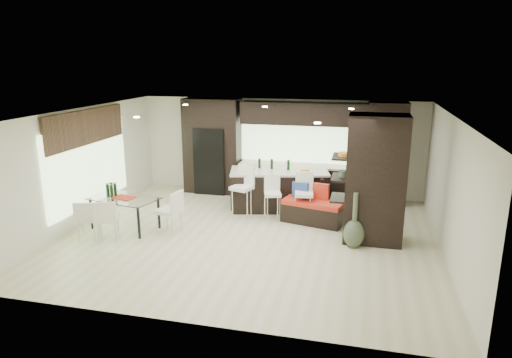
% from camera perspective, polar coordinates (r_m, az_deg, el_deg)
% --- Properties ---
extents(ground, '(8.00, 8.00, 0.00)m').
position_cam_1_polar(ground, '(10.09, -0.80, -7.18)').
color(ground, beige).
rests_on(ground, ground).
extents(back_wall, '(8.00, 0.02, 2.70)m').
position_cam_1_polar(back_wall, '(13.00, 2.98, 4.04)').
color(back_wall, silver).
rests_on(back_wall, ground).
extents(left_wall, '(0.02, 7.00, 2.70)m').
position_cam_1_polar(left_wall, '(11.31, -20.88, 1.43)').
color(left_wall, silver).
rests_on(left_wall, ground).
extents(right_wall, '(0.02, 7.00, 2.70)m').
position_cam_1_polar(right_wall, '(9.53, 23.17, -1.17)').
color(right_wall, silver).
rests_on(right_wall, ground).
extents(ceiling, '(8.00, 7.00, 0.02)m').
position_cam_1_polar(ceiling, '(9.41, -0.86, 8.24)').
color(ceiling, white).
rests_on(ceiling, ground).
extents(window_left, '(0.04, 3.20, 1.90)m').
position_cam_1_polar(window_left, '(11.45, -20.16, 1.65)').
color(window_left, '#B2D199').
rests_on(window_left, left_wall).
extents(window_back, '(3.40, 0.04, 1.20)m').
position_cam_1_polar(window_back, '(12.83, 5.60, 4.76)').
color(window_back, '#B2D199').
rests_on(window_back, back_wall).
extents(stone_accent, '(0.08, 3.00, 0.80)m').
position_cam_1_polar(stone_accent, '(11.27, -20.44, 6.10)').
color(stone_accent, brown).
rests_on(stone_accent, left_wall).
extents(ceiling_spots, '(4.00, 3.00, 0.02)m').
position_cam_1_polar(ceiling_spots, '(9.66, -0.49, 8.28)').
color(ceiling_spots, white).
rests_on(ceiling_spots, ceiling).
extents(back_cabinetry, '(6.80, 0.68, 2.70)m').
position_cam_1_polar(back_cabinetry, '(12.60, 4.94, 3.66)').
color(back_cabinetry, black).
rests_on(back_cabinetry, ground).
extents(refrigerator, '(0.90, 0.68, 1.90)m').
position_cam_1_polar(refrigerator, '(13.20, -5.49, 2.38)').
color(refrigerator, black).
rests_on(refrigerator, ground).
extents(partition_column, '(1.20, 0.80, 2.70)m').
position_cam_1_polar(partition_column, '(9.77, 14.71, -0.07)').
color(partition_column, black).
rests_on(partition_column, ground).
extents(kitchen_island, '(2.64, 1.59, 1.03)m').
position_cam_1_polar(kitchen_island, '(11.75, 2.88, -1.32)').
color(kitchen_island, black).
rests_on(kitchen_island, ground).
extents(stool_left, '(0.58, 0.58, 1.03)m').
position_cam_1_polar(stool_left, '(11.11, -1.79, -2.26)').
color(stool_left, white).
rests_on(stool_left, ground).
extents(stool_mid, '(0.48, 0.48, 0.87)m').
position_cam_1_polar(stool_mid, '(11.00, 2.08, -2.88)').
color(stool_mid, white).
rests_on(stool_mid, ground).
extents(stool_right, '(0.47, 0.47, 0.96)m').
position_cam_1_polar(stool_right, '(10.85, 6.00, -2.96)').
color(stool_right, white).
rests_on(stool_right, ground).
extents(bench, '(1.52, 0.89, 0.55)m').
position_cam_1_polar(bench, '(10.86, 7.06, -4.12)').
color(bench, black).
rests_on(bench, ground).
extents(floor_vase, '(0.54, 0.54, 1.18)m').
position_cam_1_polar(floor_vase, '(9.55, 12.22, -5.05)').
color(floor_vase, '#414F38').
rests_on(floor_vase, ground).
extents(dining_table, '(1.67, 1.16, 0.73)m').
position_cam_1_polar(dining_table, '(10.84, -16.04, -4.14)').
color(dining_table, white).
rests_on(dining_table, ground).
extents(chair_near, '(0.60, 0.60, 0.85)m').
position_cam_1_polar(chair_near, '(10.22, -18.08, -5.09)').
color(chair_near, white).
rests_on(chair_near, ground).
extents(chair_far, '(0.54, 0.54, 0.80)m').
position_cam_1_polar(chair_far, '(10.49, -20.25, -4.93)').
color(chair_far, white).
rests_on(chair_far, ground).
extents(chair_end, '(0.56, 0.56, 0.89)m').
position_cam_1_polar(chair_end, '(10.34, -10.82, -4.26)').
color(chair_end, white).
rests_on(chair_end, ground).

